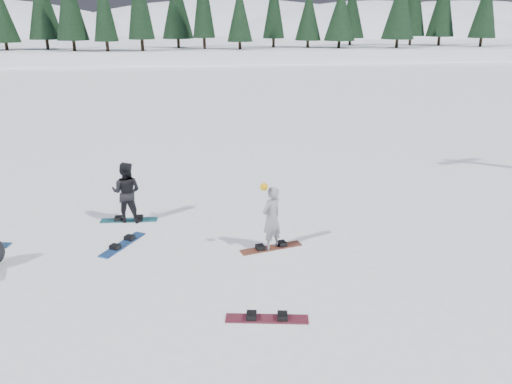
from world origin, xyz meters
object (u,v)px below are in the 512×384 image
snowboard_loose_b (267,319)px  snowboard_loose_a (123,245)px  snowboarder_man (126,192)px  snowboarder_woman (271,218)px

snowboard_loose_b → snowboard_loose_a: (-2.91, 3.59, 0.00)m
snowboarder_man → snowboard_loose_b: size_ratio=1.09×
snowboard_loose_b → snowboard_loose_a: 4.62m
snowboard_loose_b → snowboard_loose_a: bearing=139.4°
snowboarder_man → snowboard_loose_a: size_ratio=1.09×
snowboard_loose_a → snowboarder_man: bearing=30.5°
snowboard_loose_b → snowboard_loose_a: size_ratio=1.00×
snowboarder_man → snowboard_loose_a: bearing=103.6°
snowboarder_woman → snowboard_loose_a: bearing=-49.0°
snowboarder_woman → snowboarder_man: 4.15m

